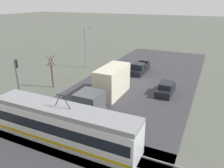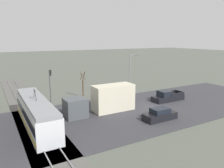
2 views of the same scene
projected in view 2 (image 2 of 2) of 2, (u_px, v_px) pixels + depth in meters
The scene contains 11 objects.
ground_plane at pixel (151, 108), 33.24m from camera, with size 320.00×320.00×0.00m, color #565B51.
road_surface at pixel (151, 107), 33.23m from camera, with size 16.32×46.98×0.08m.
rail_bed at pixel (39, 129), 25.26m from camera, with size 68.96×4.40×0.22m.
light_rail_tram at pixel (36, 113), 25.91m from camera, with size 13.59×2.70×4.41m.
box_truck at pixel (105, 100), 30.86m from camera, with size 2.61×10.16×3.76m.
pickup_truck at pixel (167, 97), 36.59m from camera, with size 2.07×5.68×1.78m.
sedan_car_0 at pixel (160, 115), 28.06m from camera, with size 1.88×4.46×1.54m.
traffic_light_pole at pixel (50, 81), 35.79m from camera, with size 0.28×0.47×5.32m.
street_tree at pixel (83, 86), 38.48m from camera, with size 1.13×0.94×4.76m.
street_lamp_near_crossing at pixel (131, 70), 44.02m from camera, with size 0.36×1.95×7.15m.
no_parking_sign at pixel (106, 88), 40.06m from camera, with size 0.32×0.08×2.24m.
Camera 2 is at (-24.72, 20.82, 10.37)m, focal length 35.00 mm.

